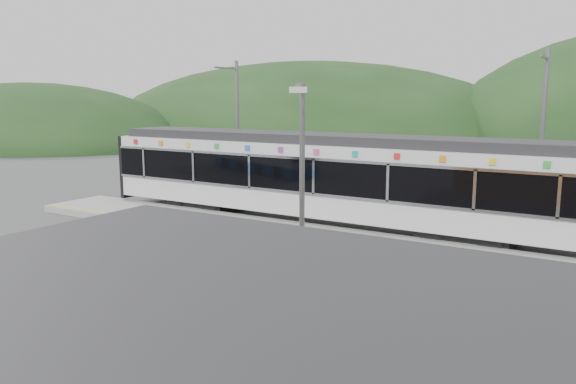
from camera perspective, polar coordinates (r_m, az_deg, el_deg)
The scene contains 8 objects.
ground at distance 17.94m, azimuth -3.42°, elevation -7.28°, with size 120.00×120.00×0.00m, color #4C4C4F.
hills at distance 20.36m, azimuth 20.16°, elevation -5.82°, with size 146.00×149.00×26.00m.
platform at distance 20.59m, azimuth 1.86°, elevation -4.63°, with size 26.00×3.20×0.30m, color #9E9E99.
yellow_line at distance 19.47m, azimuth -0.04°, elevation -4.99°, with size 26.00×0.10×0.01m, color yellow.
train at distance 22.95m, azimuth 3.37°, elevation 1.69°, with size 20.44×3.01×3.74m.
catenary_mast_west at distance 28.26m, azimuth -5.21°, elevation 6.36°, with size 0.18×1.80×7.00m.
catenary_mast_east at distance 22.85m, azimuth 24.34°, elevation 4.83°, with size 0.18×1.80×7.00m.
lamp_post at distance 12.21m, azimuth 1.16°, elevation 0.67°, with size 0.49×1.04×5.50m.
Camera 1 is at (9.87, -14.06, 5.17)m, focal length 35.00 mm.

